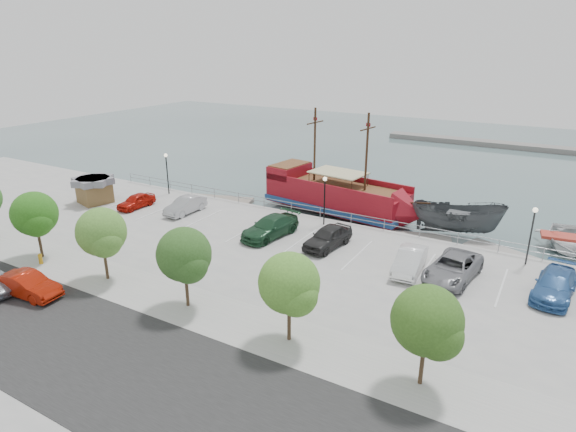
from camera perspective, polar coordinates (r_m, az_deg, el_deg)
The scene contains 29 objects.
ground at distance 37.07m, azimuth -0.21°, elevation -5.54°, with size 160.00×160.00×0.00m, color #3B5255.
street at distance 25.95m, azimuth -19.09°, elevation -16.41°, with size 100.00×8.00×0.04m, color black.
sidewalk at distance 29.40m, azimuth -10.25°, elevation -10.91°, with size 100.00×4.00×0.05m, color #9A9A98.
seawall_railing at distance 42.90m, azimuth 5.04°, elevation 0.20°, with size 50.00×0.06×1.00m.
far_shore at distance 85.63m, azimuth 25.13°, elevation 7.56°, with size 40.00×3.00×0.80m, color slate.
pirate_ship at distance 46.73m, azimuth 6.97°, elevation 2.09°, with size 16.88×6.65×10.52m.
patrol_boat at distance 43.69m, azimuth 19.44°, elevation -0.58°, with size 2.90×7.70×2.98m, color #464A4D.
speedboat at distance 45.08m, azimuth 30.20°, elevation -2.72°, with size 4.59×6.43×1.33m, color silver.
dock_west at distance 51.45m, azimuth -8.46°, elevation 1.88°, with size 7.64×2.18×0.44m, color gray.
dock_mid at distance 42.44m, azimuth 14.18°, elevation -2.50°, with size 6.84×1.95×0.39m, color gray.
dock_east at distance 41.27m, azimuth 25.04°, elevation -4.47°, with size 7.39×2.11×0.42m, color gray.
shed at distance 50.98m, azimuth -21.99°, elevation 2.96°, with size 3.78×3.78×2.52m.
street_sedan at distance 34.18m, azimuth -28.45°, elevation -7.19°, with size 1.58×4.53×1.49m, color #9C1806.
fire_hydrant at distance 38.59m, azimuth -27.29°, elevation -4.48°, with size 0.29×0.29×0.83m.
lamp_post_left at distance 51.13m, azimuth -14.18°, elevation 5.72°, with size 0.36×0.36×4.28m.
lamp_post_mid at distance 41.02m, azimuth 4.36°, elevation 2.85°, with size 0.36×0.36×4.28m.
lamp_post_right at distance 37.40m, azimuth 26.99°, elevation -1.04°, with size 0.36×0.36×4.28m.
tree_b at distance 38.69m, azimuth -27.79°, elevation 0.04°, with size 3.30×3.20×5.00m.
tree_c at distance 33.19m, azimuth -21.16°, elevation -2.01°, with size 3.30×3.20×5.00m.
tree_d at distance 28.36m, azimuth -12.08°, elevation -4.76°, with size 3.30×3.20×5.00m.
tree_e at distance 24.60m, azimuth 0.35°, elevation -8.28°, with size 3.30×3.20×5.00m.
tree_f at distance 22.45m, azimuth 16.43°, elevation -12.17°, with size 3.30×3.20×5.00m.
parked_car_a at distance 48.15m, azimuth -17.55°, elevation 1.72°, with size 1.59×3.95×1.34m, color #B21308.
parked_car_b at distance 45.39m, azimuth -12.08°, elevation 1.23°, with size 1.57×4.50×1.48m, color #A0A1A4.
parked_car_d at distance 39.04m, azimuth -2.12°, elevation -1.30°, with size 2.30×5.65×1.64m, color #1D4429.
parked_car_e at distance 37.11m, azimuth 4.73°, elevation -2.49°, with size 1.97×4.88×1.66m, color black.
parked_car_f at distance 34.20m, azimuth 14.23°, elevation -5.16°, with size 1.67×4.79×1.58m, color white.
parked_car_g at distance 33.96m, azimuth 18.94°, elevation -5.82°, with size 2.67×5.79×1.61m, color gray.
parked_car_h at distance 34.33m, azimuth 29.08°, elevation -7.15°, with size 2.16×5.32×1.54m, color #315F9E.
Camera 1 is at (16.87, -28.93, 14.89)m, focal length 30.00 mm.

